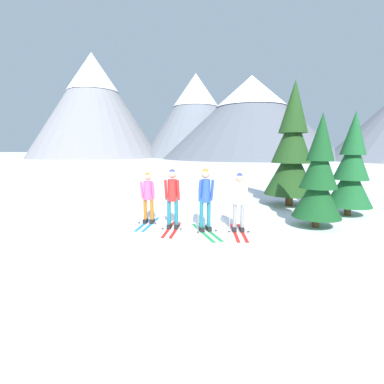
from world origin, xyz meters
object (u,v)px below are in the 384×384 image
(skier_in_white, at_px, (239,199))
(pine_tree_mid, at_px, (319,176))
(skier_in_blue, at_px, (205,197))
(skier_in_pink, at_px, (148,196))
(pine_tree_far, at_px, (351,169))
(pine_tree_near, at_px, (292,150))
(skier_in_red, at_px, (172,196))

(skier_in_white, xyz_separation_m, pine_tree_mid, (2.33, 0.81, 0.61))
(skier_in_blue, height_order, skier_in_white, skier_in_blue)
(skier_in_blue, xyz_separation_m, skier_in_white, (0.94, 0.14, -0.06))
(skier_in_pink, bearing_deg, pine_tree_mid, 4.37)
(pine_tree_far, bearing_deg, pine_tree_near, 140.37)
(skier_in_red, bearing_deg, pine_tree_far, 24.40)
(pine_tree_near, distance_m, pine_tree_mid, 3.33)
(skier_in_blue, height_order, pine_tree_near, pine_tree_near)
(pine_tree_mid, height_order, pine_tree_far, pine_tree_far)
(skier_in_white, distance_m, pine_tree_far, 4.75)
(skier_in_red, bearing_deg, pine_tree_mid, 11.41)
(pine_tree_near, bearing_deg, skier_in_blue, -126.40)
(pine_tree_near, xyz_separation_m, pine_tree_far, (1.75, -1.45, -0.65))
(skier_in_white, bearing_deg, skier_in_pink, 171.50)
(skier_in_blue, bearing_deg, skier_in_white, 8.77)
(skier_in_pink, relative_size, skier_in_white, 0.96)
(skier_in_white, xyz_separation_m, pine_tree_near, (2.15, 4.05, 1.37))
(skier_in_blue, bearing_deg, pine_tree_near, 53.60)
(pine_tree_near, bearing_deg, skier_in_pink, -143.86)
(pine_tree_mid, bearing_deg, pine_tree_far, 48.58)
(pine_tree_near, bearing_deg, skier_in_red, -134.85)
(skier_in_pink, bearing_deg, skier_in_red, -27.43)
(pine_tree_mid, bearing_deg, skier_in_white, -160.75)
(skier_in_blue, bearing_deg, pine_tree_far, 29.52)
(skier_in_pink, xyz_separation_m, pine_tree_mid, (5.15, 0.39, 0.67))
(skier_in_white, relative_size, pine_tree_near, 0.34)
(skier_in_pink, height_order, pine_tree_near, pine_tree_near)
(skier_in_pink, height_order, pine_tree_far, pine_tree_far)
(skier_in_pink, relative_size, pine_tree_mid, 0.49)
(skier_in_pink, bearing_deg, pine_tree_near, 36.14)
(skier_in_red, height_order, skier_in_white, skier_in_red)
(skier_in_red, bearing_deg, skier_in_white, 1.32)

